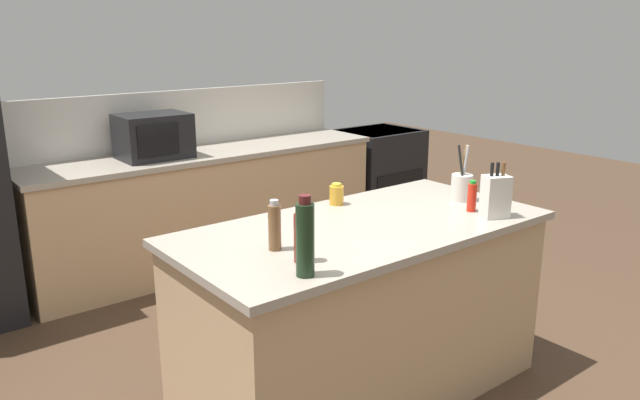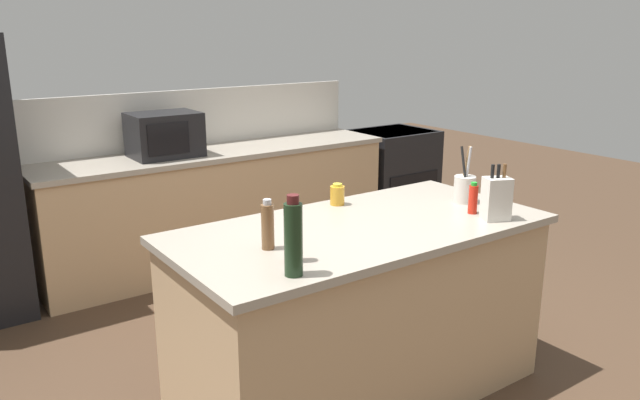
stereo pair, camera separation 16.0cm
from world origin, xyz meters
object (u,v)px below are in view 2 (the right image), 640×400
object	(u,v)px
microwave	(165,135)
knife_block	(496,198)
pepper_grinder	(268,226)
hot_sauce_bottle	(473,199)
range_oven	(391,176)
honey_jar	(337,195)
wine_bottle	(293,238)
utensil_crock	(465,188)
vinegar_bottle	(291,236)

from	to	relation	value
microwave	knife_block	size ratio (longest dim) A/B	1.76
pepper_grinder	hot_sauce_bottle	world-z (taller)	pepper_grinder
range_oven	knife_block	world-z (taller)	knife_block
range_oven	honey_jar	distance (m)	2.80
pepper_grinder	wine_bottle	distance (m)	0.33
knife_block	wine_bottle	bearing A→B (deg)	-154.47
range_oven	microwave	distance (m)	2.40
utensil_crock	wine_bottle	size ratio (longest dim) A/B	0.97
knife_block	utensil_crock	xyz separation A→B (m)	(0.12, 0.32, -0.03)
wine_bottle	microwave	bearing A→B (deg)	79.05
pepper_grinder	honey_jar	xyz separation A→B (m)	(0.68, 0.40, -0.05)
microwave	vinegar_bottle	bearing A→B (deg)	-99.78
range_oven	knife_block	size ratio (longest dim) A/B	3.17
honey_jar	vinegar_bottle	size ratio (longest dim) A/B	0.51
range_oven	microwave	world-z (taller)	microwave
microwave	range_oven	bearing A→B (deg)	-0.00
vinegar_bottle	wine_bottle	xyz separation A→B (m)	(-0.08, -0.13, 0.05)
honey_jar	pepper_grinder	bearing A→B (deg)	-149.88
honey_jar	microwave	bearing A→B (deg)	98.13
range_oven	knife_block	distance (m)	3.03
microwave	wine_bottle	xyz separation A→B (m)	(-0.49, -2.55, -0.01)
vinegar_bottle	wine_bottle	bearing A→B (deg)	-119.81
pepper_grinder	wine_bottle	size ratio (longest dim) A/B	0.69
knife_block	pepper_grinder	xyz separation A→B (m)	(-1.17, 0.30, -0.01)
vinegar_bottle	knife_block	bearing A→B (deg)	-5.25
microwave	honey_jar	world-z (taller)	microwave
honey_jar	wine_bottle	bearing A→B (deg)	-136.45
utensil_crock	hot_sauce_bottle	bearing A→B (deg)	-126.39
microwave	honey_jar	size ratio (longest dim) A/B	4.24
range_oven	hot_sauce_bottle	bearing A→B (deg)	-123.39
microwave	wine_bottle	bearing A→B (deg)	-100.95
microwave	wine_bottle	distance (m)	2.60
knife_block	pepper_grinder	distance (m)	1.21
pepper_grinder	wine_bottle	xyz separation A→B (m)	(-0.07, -0.32, 0.05)
wine_bottle	vinegar_bottle	bearing A→B (deg)	60.19
pepper_grinder	utensil_crock	bearing A→B (deg)	0.97
knife_block	wine_bottle	world-z (taller)	wine_bottle
range_oven	wine_bottle	world-z (taller)	wine_bottle
microwave	knife_block	bearing A→B (deg)	-73.36
vinegar_bottle	microwave	bearing A→B (deg)	80.22
wine_bottle	utensil_crock	bearing A→B (deg)	14.14
knife_block	vinegar_bottle	world-z (taller)	knife_block
microwave	knife_block	distance (m)	2.64
knife_block	microwave	bearing A→B (deg)	130.95
pepper_grinder	hot_sauce_bottle	bearing A→B (deg)	-7.55
hot_sauce_bottle	wine_bottle	world-z (taller)	wine_bottle
utensil_crock	microwave	bearing A→B (deg)	111.61
wine_bottle	pepper_grinder	bearing A→B (deg)	77.08
utensil_crock	hot_sauce_bottle	size ratio (longest dim) A/B	1.89
knife_block	vinegar_bottle	xyz separation A→B (m)	(-1.17, 0.11, -0.00)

